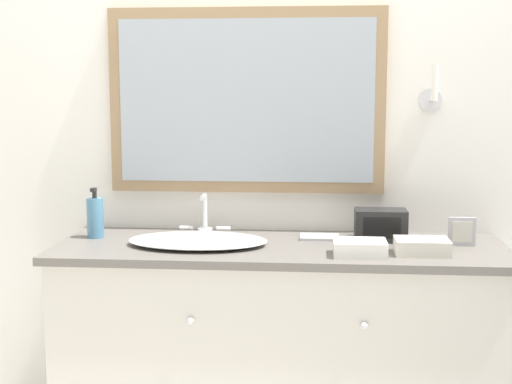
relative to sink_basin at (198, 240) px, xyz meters
name	(u,v)px	position (x,y,z in m)	size (l,w,h in m)	color
wall_back	(284,131)	(0.31, 0.34, 0.39)	(8.00, 0.18, 2.55)	white
vanity_counter	(280,355)	(0.31, 0.02, -0.45)	(1.70, 0.58, 0.87)	beige
sink_basin	(198,240)	(0.00, 0.00, 0.00)	(0.53, 0.37, 0.17)	white
soap_bottle	(95,217)	(-0.42, 0.10, 0.06)	(0.07, 0.07, 0.20)	teal
appliance_box	(381,225)	(0.69, 0.13, 0.04)	(0.20, 0.12, 0.12)	black
picture_frame	(462,232)	(0.99, 0.06, 0.04)	(0.10, 0.01, 0.11)	#B2B2B7
hand_towel_near_sink	(360,248)	(0.60, -0.13, 0.01)	(0.19, 0.14, 0.05)	white
hand_towel_far_corner	(422,246)	(0.82, -0.09, 0.01)	(0.19, 0.13, 0.05)	silver
metal_tray	(320,237)	(0.46, 0.16, -0.01)	(0.15, 0.12, 0.01)	#ADADB2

